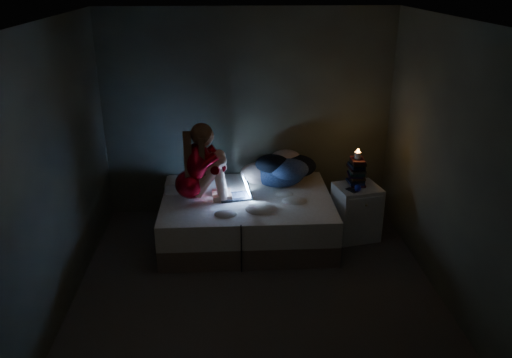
{
  "coord_description": "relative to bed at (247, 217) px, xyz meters",
  "views": [
    {
      "loc": [
        -0.25,
        -4.31,
        2.98
      ],
      "look_at": [
        0.05,
        1.0,
        0.8
      ],
      "focal_mm": 35.82,
      "sensor_mm": 36.0,
      "label": 1
    }
  ],
  "objects": [
    {
      "name": "wall_front",
      "position": [
        0.05,
        -3.01,
        1.03
      ],
      "size": [
        3.6,
        0.02,
        2.6
      ],
      "primitive_type": "cube",
      "color": "#32342F",
      "rests_on": "ground"
    },
    {
      "name": "book_stack",
      "position": [
        1.28,
        0.03,
        0.54
      ],
      "size": [
        0.19,
        0.25,
        0.31
      ],
      "primitive_type": null,
      "color": "black",
      "rests_on": "nightstand"
    },
    {
      "name": "pillow",
      "position": [
        -0.74,
        0.25,
        0.33
      ],
      "size": [
        0.42,
        0.3,
        0.12
      ],
      "primitive_type": "cube",
      "color": "white",
      "rests_on": "bed"
    },
    {
      "name": "nightstand",
      "position": [
        1.29,
        -0.04,
        0.06
      ],
      "size": [
        0.57,
        0.53,
        0.65
      ],
      "primitive_type": "cube",
      "rotation": [
        0.0,
        0.0,
        0.21
      ],
      "color": "silver",
      "rests_on": "ground"
    },
    {
      "name": "bed",
      "position": [
        0.0,
        0.0,
        0.0
      ],
      "size": [
        1.96,
        1.47,
        0.54
      ],
      "primitive_type": null,
      "color": "#BCB6A8",
      "rests_on": "ground"
    },
    {
      "name": "wall_left",
      "position": [
        -1.76,
        -1.1,
        1.03
      ],
      "size": [
        0.02,
        3.8,
        2.6
      ],
      "primitive_type": "cube",
      "color": "#32342F",
      "rests_on": "ground"
    },
    {
      "name": "blue_orb",
      "position": [
        1.23,
        -0.16,
        0.42
      ],
      "size": [
        0.08,
        0.08,
        0.08
      ],
      "primitive_type": "sphere",
      "color": "navy",
      "rests_on": "nightstand"
    },
    {
      "name": "wall_right",
      "position": [
        1.86,
        -1.1,
        1.03
      ],
      "size": [
        0.02,
        3.8,
        2.6
      ],
      "primitive_type": "cube",
      "color": "#32342F",
      "rests_on": "ground"
    },
    {
      "name": "laptop",
      "position": [
        -0.14,
        -0.02,
        0.4
      ],
      "size": [
        0.41,
        0.32,
        0.26
      ],
      "primitive_type": null,
      "rotation": [
        0.0,
        0.0,
        0.19
      ],
      "color": "black",
      "rests_on": "bed"
    },
    {
      "name": "woman",
      "position": [
        -0.63,
        -0.04,
        0.72
      ],
      "size": [
        0.59,
        0.42,
        0.91
      ],
      "primitive_type": null,
      "rotation": [
        0.0,
        0.0,
        0.09
      ],
      "color": "#6D0002",
      "rests_on": "bed"
    },
    {
      "name": "clothes_pile",
      "position": [
        0.41,
        0.39,
        0.47
      ],
      "size": [
        0.82,
        0.73,
        0.41
      ],
      "primitive_type": null,
      "rotation": [
        0.0,
        0.0,
        0.32
      ],
      "color": "#0E1D3B",
      "rests_on": "bed"
    },
    {
      "name": "candle",
      "position": [
        1.28,
        0.03,
        0.73
      ],
      "size": [
        0.07,
        0.07,
        0.08
      ],
      "primitive_type": "cylinder",
      "color": "beige",
      "rests_on": "book_stack"
    },
    {
      "name": "phone",
      "position": [
        1.17,
        -0.13,
        0.39
      ],
      "size": [
        0.11,
        0.15,
        0.01
      ],
      "primitive_type": "cube",
      "rotation": [
        0.0,
        0.0,
        0.32
      ],
      "color": "black",
      "rests_on": "nightstand"
    },
    {
      "name": "floor",
      "position": [
        0.05,
        -1.1,
        -0.28
      ],
      "size": [
        3.6,
        3.8,
        0.02
      ],
      "primitive_type": "cube",
      "color": "#403A36",
      "rests_on": "ground"
    },
    {
      "name": "ceiling",
      "position": [
        0.05,
        -1.1,
        2.34
      ],
      "size": [
        3.6,
        3.8,
        0.02
      ],
      "primitive_type": "cube",
      "color": "silver",
      "rests_on": "ground"
    },
    {
      "name": "wall_back",
      "position": [
        0.05,
        0.81,
        1.03
      ],
      "size": [
        3.6,
        0.02,
        2.6
      ],
      "primitive_type": "cube",
      "color": "#32342F",
      "rests_on": "ground"
    }
  ]
}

